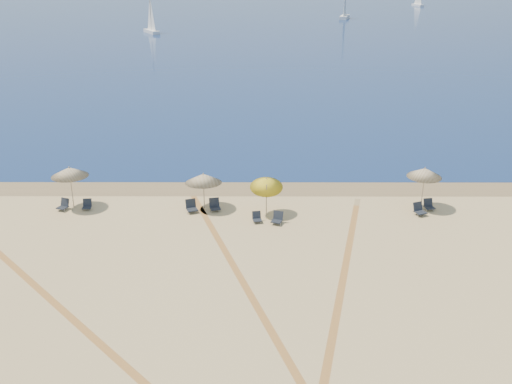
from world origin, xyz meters
TOP-DOWN VIEW (x-y plane):
  - wet_sand at (0.00, 24.00)m, footprint 500.00×500.00m
  - umbrella_1 at (-11.12, 20.78)m, footprint 2.20×2.20m
  - umbrella_2 at (-3.14, 20.66)m, footprint 2.20×2.22m
  - umbrella_3 at (0.60, 19.68)m, footprint 1.92×1.99m
  - umbrella_4 at (10.02, 20.72)m, footprint 2.05×2.07m
  - chair_2 at (-11.59, 20.38)m, footprint 0.77×0.82m
  - chair_3 at (-10.19, 20.45)m, footprint 0.56×0.64m
  - chair_4 at (-3.86, 20.09)m, footprint 0.82×0.88m
  - chair_5 at (-2.48, 20.29)m, footprint 0.75×0.83m
  - chair_6 at (0.05, 18.64)m, footprint 0.59×0.66m
  - chair_7 at (1.23, 18.45)m, footprint 0.76×0.82m
  - chair_8 at (9.63, 19.70)m, footprint 0.82×0.88m
  - chair_9 at (10.40, 20.44)m, footprint 0.65×0.73m
  - sailboat_0 at (21.69, 139.60)m, footprint 3.49×7.10m
  - sailboat_2 at (-21.17, 109.33)m, footprint 4.09×5.82m
  - tire_tracks at (-2.74, 10.45)m, footprint 51.29×41.98m

SIDE VIEW (x-z plane):
  - tire_tracks at x=-2.74m, z-range 0.00..0.00m
  - wet_sand at x=0.00m, z-range 0.00..0.00m
  - chair_6 at x=0.05m, z-range -0.04..0.56m
  - chair_3 at x=-10.19m, z-range -0.04..0.58m
  - chair_9 at x=10.40m, z-range -0.04..0.62m
  - chair_2 at x=-11.59m, z-range -0.04..0.63m
  - chair_7 at x=1.23m, z-range -0.04..0.64m
  - chair_8 at x=9.63m, z-range -0.04..0.68m
  - chair_5 at x=-2.48m, z-range -0.04..0.69m
  - chair_4 at x=-3.86m, z-range -0.04..0.69m
  - umbrella_2 at x=-3.14m, z-range 0.79..3.04m
  - umbrella_3 at x=0.60m, z-range 0.71..3.24m
  - umbrella_4 at x=10.02m, z-range 0.96..3.57m
  - umbrella_1 at x=-11.12m, z-range 0.96..3.58m
  - sailboat_2 at x=-21.17m, z-range -1.71..6.96m
  - sailboat_0 at x=21.69m, z-range -2.03..8.23m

